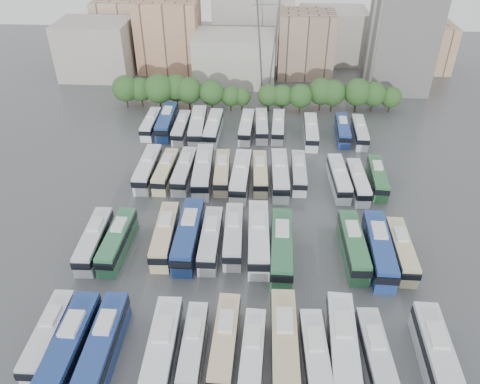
# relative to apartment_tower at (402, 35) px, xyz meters

# --- Properties ---
(ground) EXTENTS (220.00, 220.00, 0.00)m
(ground) POSITION_rel_apartment_tower_xyz_m (-34.00, -58.00, -13.00)
(ground) COLOR #424447
(ground) RESTS_ON ground
(tree_line) EXTENTS (64.76, 7.84, 8.32)m
(tree_line) POSITION_rel_apartment_tower_xyz_m (-35.71, -15.87, -8.64)
(tree_line) COLOR black
(tree_line) RESTS_ON ground
(city_buildings) EXTENTS (102.00, 35.00, 20.00)m
(city_buildings) POSITION_rel_apartment_tower_xyz_m (-41.46, 13.86, -5.13)
(city_buildings) COLOR #9E998E
(city_buildings) RESTS_ON ground
(apartment_tower) EXTENTS (14.00, 14.00, 26.00)m
(apartment_tower) POSITION_rel_apartment_tower_xyz_m (0.00, 0.00, 0.00)
(apartment_tower) COLOR silver
(apartment_tower) RESTS_ON ground
(electricity_pylon) EXTENTS (9.00, 6.91, 33.83)m
(electricity_pylon) POSITION_rel_apartment_tower_xyz_m (-32.00, -8.00, 5.66)
(electricity_pylon) COLOR slate
(electricity_pylon) RESTS_ON ground
(bus_r0_s0) EXTENTS (2.57, 11.41, 3.57)m
(bus_r0_s0) POSITION_rel_apartment_tower_xyz_m (-55.40, -81.37, -11.25)
(bus_r0_s0) COLOR silver
(bus_r0_s0) RESTS_ON ground
(bus_r0_s1) EXTENTS (3.28, 13.69, 4.28)m
(bus_r0_s1) POSITION_rel_apartment_tower_xyz_m (-52.36, -83.13, -10.90)
(bus_r0_s1) COLOR navy
(bus_r0_s1) RESTS_ON ground
(bus_r0_s2) EXTENTS (2.84, 12.89, 4.04)m
(bus_r0_s2) POSITION_rel_apartment_tower_xyz_m (-48.82, -82.46, -11.02)
(bus_r0_s2) COLOR navy
(bus_r0_s2) RESTS_ON ground
(bus_r0_s4) EXTENTS (3.22, 13.40, 4.18)m
(bus_r0_s4) POSITION_rel_apartment_tower_xyz_m (-42.19, -83.17, -10.95)
(bus_r0_s4) COLOR silver
(bus_r0_s4) RESTS_ON ground
(bus_r0_s5) EXTENTS (2.44, 10.81, 3.39)m
(bus_r0_s5) POSITION_rel_apartment_tower_xyz_m (-38.97, -81.92, -11.34)
(bus_r0_s5) COLOR silver
(bus_r0_s5) RESTS_ON ground
(bus_r0_s6) EXTENTS (2.88, 11.90, 3.71)m
(bus_r0_s6) POSITION_rel_apartment_tower_xyz_m (-35.53, -81.14, -11.18)
(bus_r0_s6) COLOR beige
(bus_r0_s6) RESTS_ON ground
(bus_r0_s7) EXTENTS (2.87, 11.13, 3.46)m
(bus_r0_s7) POSITION_rel_apartment_tower_xyz_m (-32.43, -82.71, -11.30)
(bus_r0_s7) COLOR silver
(bus_r0_s7) RESTS_ON ground
(bus_r0_s8) EXTENTS (3.05, 13.24, 4.14)m
(bus_r0_s8) POSITION_rel_apartment_tower_xyz_m (-28.99, -81.14, -10.97)
(bus_r0_s8) COLOR #C3B386
(bus_r0_s8) RESTS_ON ground
(bus_r0_s9) EXTENTS (3.12, 11.93, 3.71)m
(bus_r0_s9) POSITION_rel_apartment_tower_xyz_m (-25.67, -82.99, -11.18)
(bus_r0_s9) COLOR silver
(bus_r0_s9) RESTS_ON ground
(bus_r0_s10) EXTENTS (3.55, 13.63, 4.24)m
(bus_r0_s10) POSITION_rel_apartment_tower_xyz_m (-22.66, -81.47, -10.92)
(bus_r0_s10) COLOR silver
(bus_r0_s10) RESTS_ON ground
(bus_r0_s11) EXTENTS (3.07, 11.90, 3.70)m
(bus_r0_s11) POSITION_rel_apartment_tower_xyz_m (-19.13, -82.37, -11.18)
(bus_r0_s11) COLOR silver
(bus_r0_s11) RESTS_ON ground
(bus_r0_s13) EXTENTS (3.21, 13.32, 4.16)m
(bus_r0_s13) POSITION_rel_apartment_tower_xyz_m (-12.72, -82.21, -10.96)
(bus_r0_s13) COLOR silver
(bus_r0_s13) RESTS_ON ground
(bus_r1_s0) EXTENTS (2.89, 11.95, 3.73)m
(bus_r1_s0) POSITION_rel_apartment_tower_xyz_m (-55.47, -64.89, -11.17)
(bus_r1_s0) COLOR silver
(bus_r1_s0) RESTS_ON ground
(bus_r1_s1) EXTENTS (2.95, 11.97, 3.73)m
(bus_r1_s1) POSITION_rel_apartment_tower_xyz_m (-52.17, -64.80, -11.17)
(bus_r1_s1) COLOR #307149
(bus_r1_s1) RESTS_ON ground
(bus_r1_s3) EXTENTS (3.09, 12.36, 3.85)m
(bus_r1_s3) POSITION_rel_apartment_tower_xyz_m (-45.63, -63.31, -11.11)
(bus_r1_s3) COLOR beige
(bus_r1_s3) RESTS_ON ground
(bus_r1_s4) EXTENTS (3.07, 13.68, 4.29)m
(bus_r1_s4) POSITION_rel_apartment_tower_xyz_m (-42.25, -63.33, -10.90)
(bus_r1_s4) COLOR navy
(bus_r1_s4) RESTS_ON ground
(bus_r1_s5) EXTENTS (2.60, 11.84, 3.71)m
(bus_r1_s5) POSITION_rel_apartment_tower_xyz_m (-39.03, -63.76, -11.18)
(bus_r1_s5) COLOR silver
(bus_r1_s5) RESTS_ON ground
(bus_r1_s6) EXTENTS (2.96, 11.94, 3.72)m
(bus_r1_s6) POSITION_rel_apartment_tower_xyz_m (-35.87, -62.67, -11.17)
(bus_r1_s6) COLOR silver
(bus_r1_s6) RESTS_ON ground
(bus_r1_s7) EXTENTS (3.40, 13.67, 4.26)m
(bus_r1_s7) POSITION_rel_apartment_tower_xyz_m (-32.27, -63.31, -10.91)
(bus_r1_s7) COLOR silver
(bus_r1_s7) RESTS_ON ground
(bus_r1_s8) EXTENTS (3.21, 13.62, 4.26)m
(bus_r1_s8) POSITION_rel_apartment_tower_xyz_m (-29.02, -65.11, -10.91)
(bus_r1_s8) COLOR #2C6640
(bus_r1_s8) RESTS_ON ground
(bus_r1_s11) EXTENTS (3.04, 12.61, 3.94)m
(bus_r1_s11) POSITION_rel_apartment_tower_xyz_m (-19.05, -64.08, -11.07)
(bus_r1_s11) COLOR #2D6A3D
(bus_r1_s11) RESTS_ON ground
(bus_r1_s12) EXTENTS (3.36, 13.61, 4.24)m
(bus_r1_s12) POSITION_rel_apartment_tower_xyz_m (-15.65, -64.77, -10.92)
(bus_r1_s12) COLOR navy
(bus_r1_s12) RESTS_ON ground
(bus_r1_s13) EXTENTS (2.62, 11.48, 3.59)m
(bus_r1_s13) POSITION_rel_apartment_tower_xyz_m (-12.52, -64.47, -11.24)
(bus_r1_s13) COLOR beige
(bus_r1_s13) RESTS_ON ground
(bus_r2_s1) EXTENTS (2.77, 12.33, 3.86)m
(bus_r2_s1) POSITION_rel_apartment_tower_xyz_m (-52.14, -45.40, -11.10)
(bus_r2_s1) COLOR white
(bus_r2_s1) RESTS_ON ground
(bus_r2_s2) EXTENTS (3.01, 11.46, 3.56)m
(bus_r2_s2) POSITION_rel_apartment_tower_xyz_m (-48.90, -45.76, -11.25)
(bus_r2_s2) COLOR beige
(bus_r2_s2) RESTS_ON ground
(bus_r2_s3) EXTENTS (3.02, 11.97, 3.73)m
(bus_r2_s3) POSITION_rel_apartment_tower_xyz_m (-45.63, -45.60, -11.17)
(bus_r2_s3) COLOR silver
(bus_r2_s3) RESTS_ON ground
(bus_r2_s4) EXTENTS (3.50, 13.56, 4.22)m
(bus_r2_s4) POSITION_rel_apartment_tower_xyz_m (-42.31, -45.94, -10.93)
(bus_r2_s4) COLOR silver
(bus_r2_s4) RESTS_ON ground
(bus_r2_s5) EXTENTS (2.95, 11.45, 3.56)m
(bus_r2_s5) POSITION_rel_apartment_tower_xyz_m (-39.05, -45.55, -11.25)
(bus_r2_s5) COLOR #CEBC8D
(bus_r2_s5) RESTS_ON ground
(bus_r2_s6) EXTENTS (3.28, 13.03, 4.06)m
(bus_r2_s6) POSITION_rel_apartment_tower_xyz_m (-35.70, -46.96, -11.01)
(bus_r2_s6) COLOR white
(bus_r2_s6) RESTS_ON ground
(bus_r2_s7) EXTENTS (2.89, 11.27, 3.51)m
(bus_r2_s7) POSITION_rel_apartment_tower_xyz_m (-32.42, -45.48, -11.28)
(bus_r2_s7) COLOR beige
(bus_r2_s7) RESTS_ON ground
(bus_r2_s8) EXTENTS (3.14, 12.89, 4.02)m
(bus_r2_s8) POSITION_rel_apartment_tower_xyz_m (-29.03, -46.14, -11.02)
(bus_r2_s8) COLOR silver
(bus_r2_s8) RESTS_ON ground
(bus_r2_s9) EXTENTS (2.49, 11.10, 3.48)m
(bus_r2_s9) POSITION_rel_apartment_tower_xyz_m (-25.72, -44.86, -11.29)
(bus_r2_s9) COLOR silver
(bus_r2_s9) RESTS_ON ground
(bus_r2_s11) EXTENTS (3.13, 11.80, 3.67)m
(bus_r2_s11) POSITION_rel_apartment_tower_xyz_m (-18.96, -46.41, -11.20)
(bus_r2_s11) COLOR white
(bus_r2_s11) RESTS_ON ground
(bus_r2_s12) EXTENTS (2.81, 11.19, 3.49)m
(bus_r2_s12) POSITION_rel_apartment_tower_xyz_m (-15.88, -47.27, -11.29)
(bus_r2_s12) COLOR silver
(bus_r2_s12) RESTS_ON ground
(bus_r2_s13) EXTENTS (2.91, 11.08, 3.45)m
(bus_r2_s13) POSITION_rel_apartment_tower_xyz_m (-12.31, -45.63, -11.31)
(bus_r2_s13) COLOR #2F6F3C
(bus_r2_s13) RESTS_ON ground
(bus_r3_s0) EXTENTS (2.49, 10.89, 3.41)m
(bus_r3_s0) POSITION_rel_apartment_tower_xyz_m (-55.51, -27.39, -11.33)
(bus_r3_s0) COLOR white
(bus_r3_s0) RESTS_ON ground
(bus_r3_s1) EXTENTS (3.02, 12.95, 4.05)m
(bus_r3_s1) POSITION_rel_apartment_tower_xyz_m (-52.29, -26.84, -11.01)
(bus_r3_s1) COLOR navy
(bus_r3_s1) RESTS_ON ground
(bus_r3_s2) EXTENTS (2.54, 11.17, 3.50)m
(bus_r3_s2) POSITION_rel_apartment_tower_xyz_m (-48.88, -28.91, -11.28)
(bus_r3_s2) COLOR silver
(bus_r3_s2) RESTS_ON ground
(bus_r3_s3) EXTENTS (3.55, 13.45, 4.18)m
(bus_r3_s3) POSITION_rel_apartment_tower_xyz_m (-45.55, -28.70, -10.95)
(bus_r3_s3) COLOR silver
(bus_r3_s3) RESTS_ON ground
(bus_r3_s4) EXTENTS (3.05, 12.38, 3.86)m
(bus_r3_s4) POSITION_rel_apartment_tower_xyz_m (-42.30, -28.94, -11.10)
(bus_r3_s4) COLOR white
(bus_r3_s4) RESTS_ON ground
(bus_r3_s6) EXTENTS (2.96, 11.55, 3.60)m
(bus_r3_s6) POSITION_rel_apartment_tower_xyz_m (-35.60, -27.82, -11.23)
(bus_r3_s6) COLOR silver
(bus_r3_s6) RESTS_ON ground
(bus_r3_s7) EXTENTS (2.88, 11.40, 3.55)m
(bus_r3_s7) POSITION_rel_apartment_tower_xyz_m (-32.54, -27.09, -11.26)
(bus_r3_s7) COLOR silver
(bus_r3_s7) RESTS_ON ground
(bus_r3_s8) EXTENTS (2.83, 11.25, 3.50)m
(bus_r3_s8) POSITION_rel_apartment_tower_xyz_m (-29.12, -27.22, -11.28)
(bus_r3_s8) COLOR silver
(bus_r3_s8) RESTS_ON ground
(bus_r3_s10) EXTENTS (2.88, 11.83, 3.69)m
(bus_r3_s10) POSITION_rel_apartment_tower_xyz_m (-22.57, -29.31, -11.19)
(bus_r3_s10) COLOR silver
(bus_r3_s10) RESTS_ON ground
(bus_r3_s12) EXTENTS (2.87, 11.13, 3.46)m
(bus_r3_s12) POSITION_rel_apartment_tower_xyz_m (-16.07, -27.98, -11.30)
(bus_r3_s12) COLOR navy
(bus_r3_s12) RESTS_ON ground
(bus_r3_s13) EXTENTS (2.79, 11.10, 3.46)m
(bus_r3_s13) POSITION_rel_apartment_tower_xyz_m (-12.75, -28.64, -11.30)
(bus_r3_s13) COLOR silver
(bus_r3_s13) RESTS_ON ground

